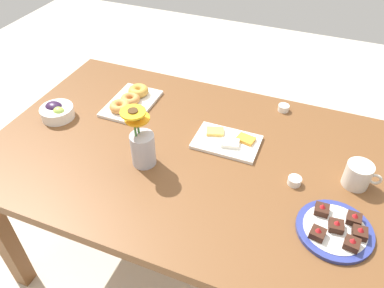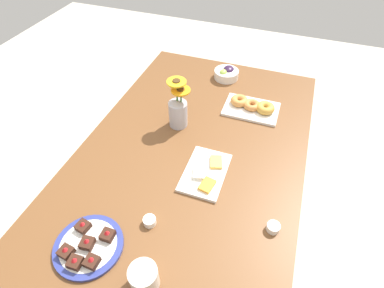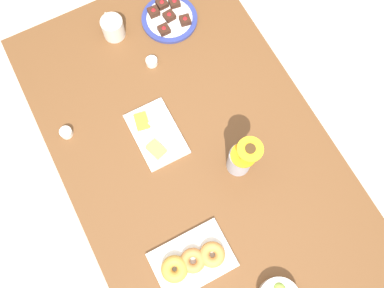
{
  "view_description": "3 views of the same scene",
  "coord_description": "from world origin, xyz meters",
  "px_view_note": "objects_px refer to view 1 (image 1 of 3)",
  "views": [
    {
      "loc": [
        0.41,
        -1.01,
        1.73
      ],
      "look_at": [
        0.0,
        0.0,
        0.78
      ],
      "focal_mm": 35.0,
      "sensor_mm": 36.0,
      "label": 1
    },
    {
      "loc": [
        0.89,
        0.31,
        1.74
      ],
      "look_at": [
        0.0,
        0.0,
        0.78
      ],
      "focal_mm": 28.0,
      "sensor_mm": 36.0,
      "label": 2
    },
    {
      "loc": [
        -0.46,
        0.24,
        2.32
      ],
      "look_at": [
        0.0,
        0.0,
        0.78
      ],
      "focal_mm": 40.0,
      "sensor_mm": 36.0,
      "label": 3
    }
  ],
  "objects_px": {
    "cheese_platter": "(227,141)",
    "flower_vase": "(142,145)",
    "jam_cup_honey": "(284,108)",
    "dessert_plate": "(336,229)",
    "coffee_mug": "(358,175)",
    "dining_table": "(192,167)",
    "croissant_platter": "(131,100)",
    "jam_cup_berry": "(295,181)",
    "grape_bowl": "(57,111)"
  },
  "relations": [
    {
      "from": "coffee_mug",
      "to": "dining_table",
      "type": "bearing_deg",
      "value": -174.73
    },
    {
      "from": "cheese_platter",
      "to": "jam_cup_honey",
      "type": "relative_size",
      "value": 5.42
    },
    {
      "from": "croissant_platter",
      "to": "jam_cup_honey",
      "type": "relative_size",
      "value": 5.83
    },
    {
      "from": "jam_cup_honey",
      "to": "dessert_plate",
      "type": "xyz_separation_m",
      "value": [
        0.28,
        -0.59,
        -0.0
      ]
    },
    {
      "from": "coffee_mug",
      "to": "croissant_platter",
      "type": "height_order",
      "value": "coffee_mug"
    },
    {
      "from": "jam_cup_berry",
      "to": "flower_vase",
      "type": "bearing_deg",
      "value": -169.73
    },
    {
      "from": "grape_bowl",
      "to": "dessert_plate",
      "type": "height_order",
      "value": "grape_bowl"
    },
    {
      "from": "jam_cup_honey",
      "to": "jam_cup_berry",
      "type": "height_order",
      "value": "same"
    },
    {
      "from": "coffee_mug",
      "to": "croissant_platter",
      "type": "relative_size",
      "value": 0.45
    },
    {
      "from": "croissant_platter",
      "to": "dessert_plate",
      "type": "relative_size",
      "value": 1.16
    },
    {
      "from": "dining_table",
      "to": "cheese_platter",
      "type": "xyz_separation_m",
      "value": [
        0.11,
        0.1,
        0.1
      ]
    },
    {
      "from": "croissant_platter",
      "to": "cheese_platter",
      "type": "bearing_deg",
      "value": -11.17
    },
    {
      "from": "dessert_plate",
      "to": "flower_vase",
      "type": "xyz_separation_m",
      "value": [
        -0.71,
        0.06,
        0.07
      ]
    },
    {
      "from": "grape_bowl",
      "to": "dessert_plate",
      "type": "distance_m",
      "value": 1.2
    },
    {
      "from": "jam_cup_honey",
      "to": "dessert_plate",
      "type": "height_order",
      "value": "dessert_plate"
    },
    {
      "from": "grape_bowl",
      "to": "jam_cup_honey",
      "type": "distance_m",
      "value": 1.0
    },
    {
      "from": "coffee_mug",
      "to": "grape_bowl",
      "type": "xyz_separation_m",
      "value": [
        -1.24,
        -0.06,
        -0.02
      ]
    },
    {
      "from": "jam_cup_honey",
      "to": "croissant_platter",
      "type": "bearing_deg",
      "value": -162.2
    },
    {
      "from": "cheese_platter",
      "to": "dessert_plate",
      "type": "relative_size",
      "value": 1.08
    },
    {
      "from": "croissant_platter",
      "to": "dessert_plate",
      "type": "bearing_deg",
      "value": -22.07
    },
    {
      "from": "dining_table",
      "to": "cheese_platter",
      "type": "bearing_deg",
      "value": 41.81
    },
    {
      "from": "grape_bowl",
      "to": "cheese_platter",
      "type": "height_order",
      "value": "grape_bowl"
    },
    {
      "from": "dining_table",
      "to": "croissant_platter",
      "type": "bearing_deg",
      "value": 152.48
    },
    {
      "from": "dining_table",
      "to": "jam_cup_berry",
      "type": "xyz_separation_m",
      "value": [
        0.4,
        -0.02,
        0.1
      ]
    },
    {
      "from": "croissant_platter",
      "to": "jam_cup_berry",
      "type": "relative_size",
      "value": 5.83
    },
    {
      "from": "cheese_platter",
      "to": "dessert_plate",
      "type": "bearing_deg",
      "value": -32.39
    },
    {
      "from": "coffee_mug",
      "to": "cheese_platter",
      "type": "bearing_deg",
      "value": 174.77
    },
    {
      "from": "flower_vase",
      "to": "dessert_plate",
      "type": "bearing_deg",
      "value": -4.89
    },
    {
      "from": "coffee_mug",
      "to": "jam_cup_honey",
      "type": "distance_m",
      "value": 0.48
    },
    {
      "from": "dessert_plate",
      "to": "grape_bowl",
      "type": "bearing_deg",
      "value": 171.53
    },
    {
      "from": "dessert_plate",
      "to": "croissant_platter",
      "type": "bearing_deg",
      "value": 157.93
    },
    {
      "from": "flower_vase",
      "to": "dining_table",
      "type": "bearing_deg",
      "value": 39.72
    },
    {
      "from": "dining_table",
      "to": "coffee_mug",
      "type": "height_order",
      "value": "coffee_mug"
    },
    {
      "from": "flower_vase",
      "to": "croissant_platter",
      "type": "bearing_deg",
      "value": 125.94
    },
    {
      "from": "cheese_platter",
      "to": "flower_vase",
      "type": "xyz_separation_m",
      "value": [
        -0.26,
        -0.22,
        0.07
      ]
    },
    {
      "from": "grape_bowl",
      "to": "dessert_plate",
      "type": "relative_size",
      "value": 0.59
    },
    {
      "from": "dining_table",
      "to": "flower_vase",
      "type": "xyz_separation_m",
      "value": [
        -0.15,
        -0.12,
        0.17
      ]
    },
    {
      "from": "dining_table",
      "to": "flower_vase",
      "type": "relative_size",
      "value": 6.53
    },
    {
      "from": "jam_cup_honey",
      "to": "cheese_platter",
      "type": "bearing_deg",
      "value": -118.09
    },
    {
      "from": "dining_table",
      "to": "dessert_plate",
      "type": "xyz_separation_m",
      "value": [
        0.56,
        -0.18,
        0.1
      ]
    },
    {
      "from": "dining_table",
      "to": "croissant_platter",
      "type": "distance_m",
      "value": 0.44
    },
    {
      "from": "dessert_plate",
      "to": "coffee_mug",
      "type": "bearing_deg",
      "value": 79.51
    },
    {
      "from": "grape_bowl",
      "to": "coffee_mug",
      "type": "bearing_deg",
      "value": 2.86
    },
    {
      "from": "cheese_platter",
      "to": "jam_cup_honey",
      "type": "bearing_deg",
      "value": 61.91
    },
    {
      "from": "cheese_platter",
      "to": "jam_cup_berry",
      "type": "height_order",
      "value": "cheese_platter"
    },
    {
      "from": "flower_vase",
      "to": "cheese_platter",
      "type": "bearing_deg",
      "value": 40.64
    },
    {
      "from": "dining_table",
      "to": "dessert_plate",
      "type": "distance_m",
      "value": 0.6
    },
    {
      "from": "jam_cup_honey",
      "to": "jam_cup_berry",
      "type": "relative_size",
      "value": 1.0
    },
    {
      "from": "coffee_mug",
      "to": "flower_vase",
      "type": "distance_m",
      "value": 0.77
    },
    {
      "from": "dining_table",
      "to": "jam_cup_honey",
      "type": "xyz_separation_m",
      "value": [
        0.28,
        0.41,
        0.1
      ]
    }
  ]
}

